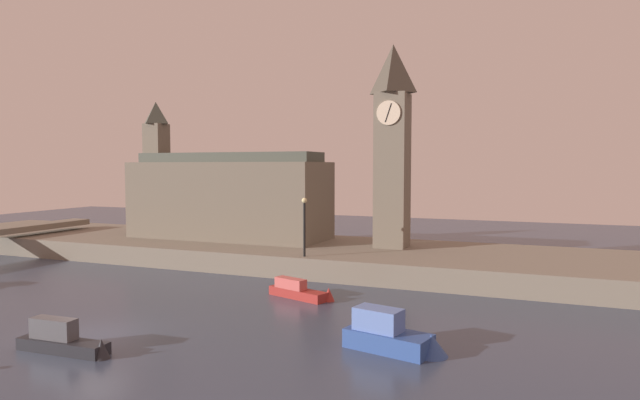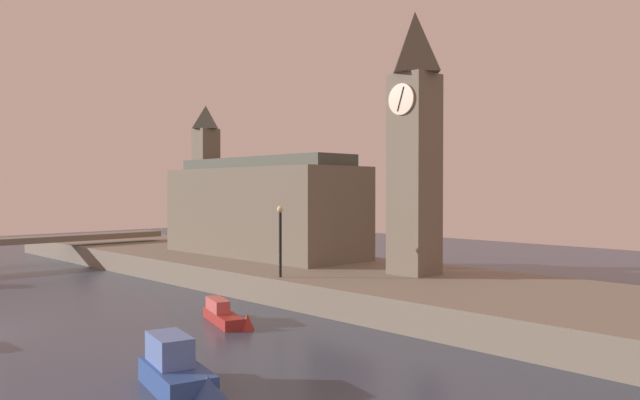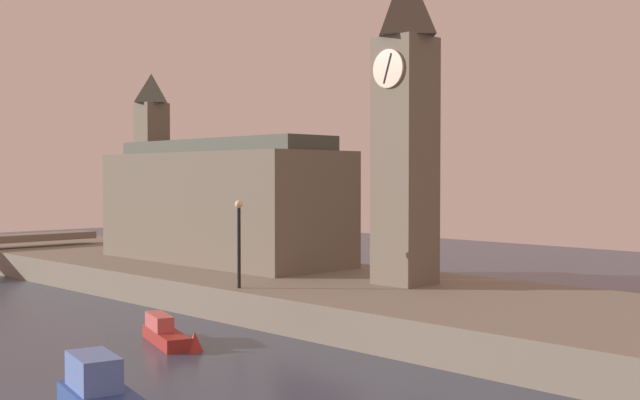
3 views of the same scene
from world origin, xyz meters
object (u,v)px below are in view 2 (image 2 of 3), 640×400
object	(u,v)px
clock_tower	(415,138)
streetlamp	(280,233)
boat_tour_blue	(181,373)
boat_dinghy_red	(227,316)
parliament_hall	(259,207)

from	to	relation	value
clock_tower	streetlamp	distance (m)	9.33
clock_tower	boat_tour_blue	xyz separation A→B (m)	(4.82, -18.09, -8.64)
clock_tower	boat_dinghy_red	world-z (taller)	clock_tower
streetlamp	boat_tour_blue	distance (m)	15.28
boat_tour_blue	streetlamp	bearing A→B (deg)	127.93
clock_tower	boat_dinghy_red	size ratio (longest dim) A/B	3.42
boat_dinghy_red	boat_tour_blue	xyz separation A→B (m)	(7.08, -6.70, 0.22)
boat_dinghy_red	streetlamp	bearing A→B (deg)	112.43
streetlamp	boat_tour_blue	bearing A→B (deg)	-52.07
parliament_hall	streetlamp	size ratio (longest dim) A/B	4.25
clock_tower	boat_dinghy_red	xyz separation A→B (m)	(-2.26, -11.39, -8.86)
parliament_hall	clock_tower	bearing A→B (deg)	-0.55
parliament_hall	boat_tour_blue	distance (m)	26.88
parliament_hall	boat_dinghy_red	world-z (taller)	parliament_hall
clock_tower	streetlamp	size ratio (longest dim) A/B	3.79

